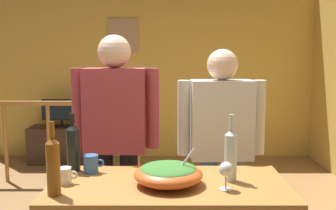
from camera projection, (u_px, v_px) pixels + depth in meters
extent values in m
cube|color=gold|center=(149.00, 67.00, 5.70)|extent=(4.82, 0.10, 2.63)
cube|color=tan|center=(123.00, 36.00, 5.58)|extent=(0.42, 0.03, 0.48)
cylinder|color=#9E6B33|center=(5.00, 144.00, 4.62)|extent=(0.04, 0.04, 0.92)
cylinder|color=#9E6B33|center=(48.00, 144.00, 4.62)|extent=(0.04, 0.04, 0.92)
cylinder|color=#9E6B33|center=(92.00, 144.00, 4.62)|extent=(0.04, 0.04, 0.92)
cylinder|color=#9E6B33|center=(135.00, 144.00, 4.62)|extent=(0.04, 0.04, 0.92)
cube|color=#9E6B33|center=(47.00, 103.00, 4.56)|extent=(2.13, 0.07, 0.05)
cube|color=#9E6B33|center=(135.00, 140.00, 4.62)|extent=(0.10, 0.10, 1.02)
cube|color=#38281E|center=(62.00, 144.00, 5.49)|extent=(0.90, 0.40, 0.51)
cube|color=black|center=(62.00, 126.00, 5.46)|extent=(0.20, 0.12, 0.02)
cylinder|color=black|center=(62.00, 122.00, 5.45)|extent=(0.03, 0.03, 0.08)
cube|color=black|center=(61.00, 110.00, 5.39)|extent=(0.52, 0.06, 0.29)
cube|color=black|center=(60.00, 110.00, 5.37)|extent=(0.48, 0.01, 0.26)
cube|color=#9E6B33|center=(168.00, 186.00, 2.19)|extent=(1.33, 0.66, 0.04)
ellipsoid|color=#DB5B23|center=(168.00, 174.00, 2.15)|extent=(0.38, 0.38, 0.12)
ellipsoid|color=#38702D|center=(168.00, 169.00, 2.14)|extent=(0.31, 0.31, 0.05)
cylinder|color=silver|center=(182.00, 165.00, 2.14)|extent=(0.14, 0.01, 0.19)
cylinder|color=silver|center=(225.00, 189.00, 2.07)|extent=(0.07, 0.07, 0.01)
cylinder|color=silver|center=(225.00, 182.00, 2.07)|extent=(0.01, 0.01, 0.07)
ellipsoid|color=silver|center=(225.00, 169.00, 2.06)|extent=(0.07, 0.07, 0.08)
cylinder|color=silver|center=(230.00, 158.00, 2.20)|extent=(0.07, 0.07, 0.26)
cone|color=silver|center=(231.00, 132.00, 2.18)|extent=(0.07, 0.07, 0.03)
cylinder|color=silver|center=(231.00, 122.00, 2.18)|extent=(0.03, 0.03, 0.08)
cylinder|color=black|center=(73.00, 150.00, 2.39)|extent=(0.08, 0.08, 0.26)
cone|color=black|center=(72.00, 127.00, 2.37)|extent=(0.08, 0.08, 0.04)
cylinder|color=black|center=(72.00, 119.00, 2.36)|extent=(0.03, 0.03, 0.07)
cylinder|color=brown|center=(53.00, 169.00, 1.98)|extent=(0.07, 0.07, 0.27)
cone|color=brown|center=(52.00, 140.00, 1.96)|extent=(0.07, 0.07, 0.03)
cylinder|color=brown|center=(51.00, 129.00, 1.95)|extent=(0.03, 0.03, 0.08)
cylinder|color=#3866B2|center=(90.00, 164.00, 2.36)|extent=(0.09, 0.09, 0.11)
torus|color=#3866B2|center=(100.00, 163.00, 2.36)|extent=(0.05, 0.01, 0.05)
cylinder|color=white|center=(64.00, 176.00, 2.16)|extent=(0.08, 0.08, 0.09)
torus|color=white|center=(73.00, 175.00, 2.16)|extent=(0.05, 0.01, 0.05)
cylinder|color=black|center=(129.00, 207.00, 2.85)|extent=(0.13, 0.13, 0.83)
cylinder|color=black|center=(104.00, 207.00, 2.86)|extent=(0.13, 0.13, 0.83)
cube|color=#9E3842|center=(115.00, 110.00, 2.76)|extent=(0.44, 0.24, 0.59)
cylinder|color=#9E3842|center=(152.00, 108.00, 2.74)|extent=(0.09, 0.09, 0.56)
cylinder|color=#9E3842|center=(78.00, 108.00, 2.76)|extent=(0.09, 0.09, 0.56)
sphere|color=beige|center=(114.00, 51.00, 2.70)|extent=(0.23, 0.23, 0.23)
cylinder|color=#3D5684|center=(231.00, 210.00, 2.86)|extent=(0.13, 0.13, 0.79)
cylinder|color=#3D5684|center=(207.00, 210.00, 2.85)|extent=(0.13, 0.13, 0.79)
cube|color=beige|center=(221.00, 119.00, 2.77)|extent=(0.44, 0.24, 0.56)
cylinder|color=beige|center=(258.00, 117.00, 2.78)|extent=(0.09, 0.09, 0.53)
cylinder|color=beige|center=(183.00, 118.00, 2.75)|extent=(0.09, 0.09, 0.53)
sphere|color=beige|center=(222.00, 65.00, 2.71)|extent=(0.22, 0.22, 0.22)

